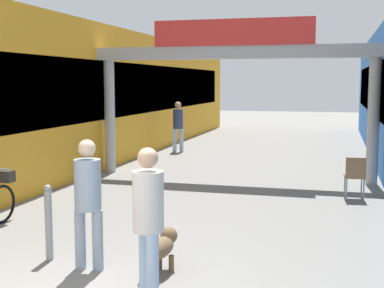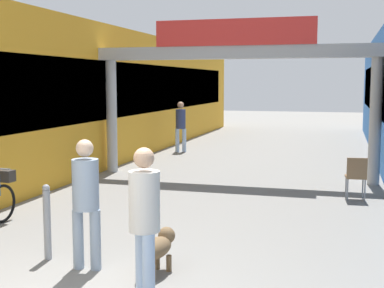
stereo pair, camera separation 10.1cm
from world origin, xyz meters
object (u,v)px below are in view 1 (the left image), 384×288
Objects in this scene: pedestrian_with_dog at (148,215)px; pedestrian_companion at (88,196)px; cafe_chair_wood_nearer at (355,174)px; bollard_post_metal at (49,222)px; dog_on_leash at (160,247)px; pedestrian_carrying_crate at (178,123)px.

pedestrian_with_dog is 1.34m from pedestrian_companion.
cafe_chair_wood_nearer is (2.34, 5.97, -0.45)m from pedestrian_with_dog.
pedestrian_with_dog is 2.09m from bollard_post_metal.
dog_on_leash is 0.87× the size of cafe_chair_wood_nearer.
cafe_chair_wood_nearer is (2.50, 5.11, 0.20)m from dog_on_leash.
pedestrian_carrying_crate reaches higher than dog_on_leash.
dog_on_leash is (3.18, -11.42, -0.66)m from pedestrian_carrying_crate.
bollard_post_metal is (-1.63, 0.11, 0.19)m from dog_on_leash.
pedestrian_companion is (-1.10, 0.78, -0.02)m from pedestrian_with_dog.
dog_on_leash is at bearing 5.22° from pedestrian_companion.
pedestrian_companion is 6.24m from cafe_chair_wood_nearer.
pedestrian_companion is 1.62× the size of bollard_post_metal.
pedestrian_companion is 2.19× the size of dog_on_leash.
pedestrian_with_dog is 1.93× the size of cafe_chair_wood_nearer.
pedestrian_carrying_crate is (-2.24, 11.50, 0.03)m from pedestrian_companion.
pedestrian_carrying_crate is 2.25× the size of dog_on_leash.
pedestrian_companion is 1.90× the size of cafe_chair_wood_nearer.
pedestrian_with_dog reaches higher than pedestrian_companion.
dog_on_leash is at bearing 100.57° from pedestrian_with_dog.
pedestrian_carrying_crate reaches higher than cafe_chair_wood_nearer.
dog_on_leash is at bearing -74.44° from pedestrian_carrying_crate.
cafe_chair_wood_nearer is (5.68, -6.31, -0.46)m from pedestrian_carrying_crate.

